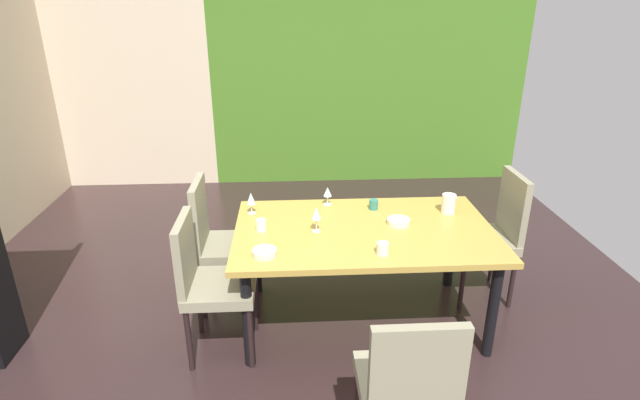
{
  "coord_description": "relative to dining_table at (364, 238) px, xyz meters",
  "views": [
    {
      "loc": [
        -0.0,
        -2.96,
        2.2
      ],
      "look_at": [
        0.19,
        0.33,
        0.85
      ],
      "focal_mm": 28.0,
      "sensor_mm": 36.0,
      "label": 1
    }
  ],
  "objects": [
    {
      "name": "serving_bowl_west",
      "position": [
        -0.66,
        -0.34,
        0.1
      ],
      "size": [
        0.15,
        0.15,
        0.04
      ],
      "primitive_type": "cylinder",
      "color": "beige",
      "rests_on": "dining_table"
    },
    {
      "name": "dining_table",
      "position": [
        0.0,
        0.0,
        0.0
      ],
      "size": [
        1.76,
        1.07,
        0.74
      ],
      "color": "#B99640",
      "rests_on": "ground_plane"
    },
    {
      "name": "chair_head_near",
      "position": [
        0.03,
        -1.28,
        -0.11
      ],
      "size": [
        0.44,
        0.44,
        0.96
      ],
      "color": "gray",
      "rests_on": "ground_plane"
    },
    {
      "name": "wine_glass_corner",
      "position": [
        -0.22,
        0.43,
        0.18
      ],
      "size": [
        0.06,
        0.06,
        0.14
      ],
      "color": "silver",
      "rests_on": "dining_table"
    },
    {
      "name": "chair_left_far",
      "position": [
        -1.04,
        0.28,
        -0.1
      ],
      "size": [
        0.44,
        0.44,
        1.0
      ],
      "rotation": [
        0.0,
        0.0,
        -1.57
      ],
      "color": "gray",
      "rests_on": "ground_plane"
    },
    {
      "name": "cup_center",
      "position": [
        0.11,
        0.32,
        0.11
      ],
      "size": [
        0.07,
        0.07,
        0.07
      ],
      "primitive_type": "cylinder",
      "color": "#307668",
      "rests_on": "dining_table"
    },
    {
      "name": "pitcher_east",
      "position": [
        0.65,
        0.23,
        0.15
      ],
      "size": [
        0.11,
        0.1,
        0.14
      ],
      "color": "#FCE1CF",
      "rests_on": "dining_table"
    },
    {
      "name": "garden_window_panel",
      "position": [
        0.48,
        3.02,
        0.69
      ],
      "size": [
        3.79,
        0.1,
        2.69
      ],
      "primitive_type": "cube",
      "color": "#447321",
      "rests_on": "ground_plane"
    },
    {
      "name": "wine_glass_front",
      "position": [
        -0.78,
        0.3,
        0.19
      ],
      "size": [
        0.06,
        0.06,
        0.16
      ],
      "color": "silver",
      "rests_on": "dining_table"
    },
    {
      "name": "wine_glass_left",
      "position": [
        -0.33,
        -0.03,
        0.21
      ],
      "size": [
        0.06,
        0.06,
        0.18
      ],
      "color": "silver",
      "rests_on": "dining_table"
    },
    {
      "name": "cup_north",
      "position": [
        0.06,
        -0.37,
        0.12
      ],
      "size": [
        0.08,
        0.08,
        0.08
      ],
      "primitive_type": "cylinder",
      "color": "white",
      "rests_on": "dining_table"
    },
    {
      "name": "serving_bowl_rear",
      "position": [
        0.25,
        0.05,
        0.1
      ],
      "size": [
        0.16,
        0.16,
        0.04
      ],
      "primitive_type": "cylinder",
      "color": "beige",
      "rests_on": "dining_table"
    },
    {
      "name": "chair_left_near",
      "position": [
        -1.03,
        -0.28,
        -0.11
      ],
      "size": [
        0.44,
        0.44,
        0.96
      ],
      "rotation": [
        0.0,
        0.0,
        -1.57
      ],
      "color": "gray",
      "rests_on": "ground_plane"
    },
    {
      "name": "ground_plane",
      "position": [
        -0.48,
        -0.08,
        -0.67
      ],
      "size": [
        5.72,
        6.31,
        0.02
      ],
      "primitive_type": "cube",
      "color": "#2F1F20"
    },
    {
      "name": "chair_right_far",
      "position": [
        1.04,
        0.28,
        -0.1
      ],
      "size": [
        0.44,
        0.44,
        1.0
      ],
      "rotation": [
        0.0,
        0.0,
        1.57
      ],
      "color": "gray",
      "rests_on": "ground_plane"
    },
    {
      "name": "cup_right",
      "position": [
        -0.7,
        0.01,
        0.12
      ],
      "size": [
        0.07,
        0.07,
        0.08
      ],
      "primitive_type": "cylinder",
      "color": "white",
      "rests_on": "dining_table"
    },
    {
      "name": "back_panel_interior",
      "position": [
        -2.38,
        3.02,
        0.69
      ],
      "size": [
        1.92,
        0.1,
        2.69
      ],
      "primitive_type": "cube",
      "color": "beige",
      "rests_on": "ground_plane"
    }
  ]
}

